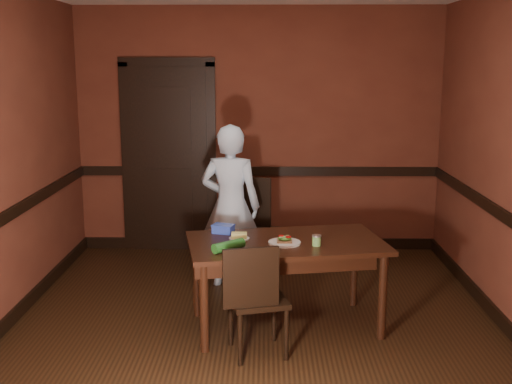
{
  "coord_description": "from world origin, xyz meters",
  "views": [
    {
      "loc": [
        0.08,
        -4.84,
        2.12
      ],
      "look_at": [
        0.0,
        0.35,
        1.05
      ],
      "focal_mm": 45.0,
      "sensor_mm": 36.0,
      "label": 1
    }
  ],
  "objects_px": {
    "chair_far": "(254,231)",
    "cheese_saucer": "(239,237)",
    "dining_table": "(286,284)",
    "person": "(231,206)",
    "sauce_jar": "(317,240)",
    "food_tub": "(223,229)",
    "chair_near": "(258,298)",
    "sandwich_plate": "(284,242)"
  },
  "relations": [
    {
      "from": "sauce_jar",
      "to": "food_tub",
      "type": "height_order",
      "value": "sauce_jar"
    },
    {
      "from": "sandwich_plate",
      "to": "food_tub",
      "type": "relative_size",
      "value": 1.25
    },
    {
      "from": "cheese_saucer",
      "to": "sandwich_plate",
      "type": "bearing_deg",
      "value": -19.6
    },
    {
      "from": "sauce_jar",
      "to": "cheese_saucer",
      "type": "xyz_separation_m",
      "value": [
        -0.6,
        0.17,
        -0.02
      ]
    },
    {
      "from": "sauce_jar",
      "to": "cheese_saucer",
      "type": "relative_size",
      "value": 0.52
    },
    {
      "from": "dining_table",
      "to": "person",
      "type": "bearing_deg",
      "value": 106.15
    },
    {
      "from": "sandwich_plate",
      "to": "food_tub",
      "type": "distance_m",
      "value": 0.58
    },
    {
      "from": "chair_near",
      "to": "food_tub",
      "type": "height_order",
      "value": "chair_near"
    },
    {
      "from": "sauce_jar",
      "to": "sandwich_plate",
      "type": "bearing_deg",
      "value": 169.31
    },
    {
      "from": "dining_table",
      "to": "chair_near",
      "type": "bearing_deg",
      "value": -124.84
    },
    {
      "from": "cheese_saucer",
      "to": "sauce_jar",
      "type": "bearing_deg",
      "value": -16.06
    },
    {
      "from": "dining_table",
      "to": "cheese_saucer",
      "type": "bearing_deg",
      "value": 162.42
    },
    {
      "from": "chair_far",
      "to": "sauce_jar",
      "type": "height_order",
      "value": "chair_far"
    },
    {
      "from": "chair_far",
      "to": "cheese_saucer",
      "type": "xyz_separation_m",
      "value": [
        -0.09,
        -1.07,
        0.24
      ]
    },
    {
      "from": "dining_table",
      "to": "sauce_jar",
      "type": "xyz_separation_m",
      "value": [
        0.23,
        -0.13,
        0.4
      ]
    },
    {
      "from": "chair_near",
      "to": "food_tub",
      "type": "distance_m",
      "value": 0.83
    },
    {
      "from": "chair_far",
      "to": "cheese_saucer",
      "type": "height_order",
      "value": "chair_far"
    },
    {
      "from": "chair_near",
      "to": "person",
      "type": "relative_size",
      "value": 0.55
    },
    {
      "from": "chair_far",
      "to": "sandwich_plate",
      "type": "bearing_deg",
      "value": -62.47
    },
    {
      "from": "sauce_jar",
      "to": "cheese_saucer",
      "type": "height_order",
      "value": "sauce_jar"
    },
    {
      "from": "chair_far",
      "to": "sauce_jar",
      "type": "bearing_deg",
      "value": -52.62
    },
    {
      "from": "chair_near",
      "to": "cheese_saucer",
      "type": "relative_size",
      "value": 5.22
    },
    {
      "from": "dining_table",
      "to": "cheese_saucer",
      "type": "distance_m",
      "value": 0.53
    },
    {
      "from": "sauce_jar",
      "to": "food_tub",
      "type": "distance_m",
      "value": 0.82
    },
    {
      "from": "dining_table",
      "to": "person",
      "type": "distance_m",
      "value": 1.17
    },
    {
      "from": "food_tub",
      "to": "dining_table",
      "type": "bearing_deg",
      "value": -4.62
    },
    {
      "from": "sauce_jar",
      "to": "food_tub",
      "type": "bearing_deg",
      "value": 154.56
    },
    {
      "from": "cheese_saucer",
      "to": "person",
      "type": "bearing_deg",
      "value": 97.25
    },
    {
      "from": "food_tub",
      "to": "chair_near",
      "type": "bearing_deg",
      "value": -48.23
    },
    {
      "from": "dining_table",
      "to": "sandwich_plate",
      "type": "relative_size",
      "value": 6.06
    },
    {
      "from": "chair_near",
      "to": "cheese_saucer",
      "type": "bearing_deg",
      "value": -88.28
    },
    {
      "from": "chair_near",
      "to": "chair_far",
      "type": "bearing_deg",
      "value": -102.46
    },
    {
      "from": "person",
      "to": "food_tub",
      "type": "distance_m",
      "value": 0.76
    },
    {
      "from": "chair_near",
      "to": "sauce_jar",
      "type": "bearing_deg",
      "value": -156.41
    },
    {
      "from": "cheese_saucer",
      "to": "chair_far",
      "type": "bearing_deg",
      "value": 84.99
    },
    {
      "from": "sandwich_plate",
      "to": "cheese_saucer",
      "type": "xyz_separation_m",
      "value": [
        -0.36,
        0.13,
        0.0
      ]
    },
    {
      "from": "person",
      "to": "cheese_saucer",
      "type": "distance_m",
      "value": 0.94
    },
    {
      "from": "person",
      "to": "sandwich_plate",
      "type": "relative_size",
      "value": 6.11
    },
    {
      "from": "chair_far",
      "to": "sauce_jar",
      "type": "distance_m",
      "value": 1.37
    },
    {
      "from": "sandwich_plate",
      "to": "food_tub",
      "type": "bearing_deg",
      "value": 148.29
    },
    {
      "from": "person",
      "to": "cheese_saucer",
      "type": "height_order",
      "value": "person"
    },
    {
      "from": "cheese_saucer",
      "to": "food_tub",
      "type": "distance_m",
      "value": 0.23
    }
  ]
}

